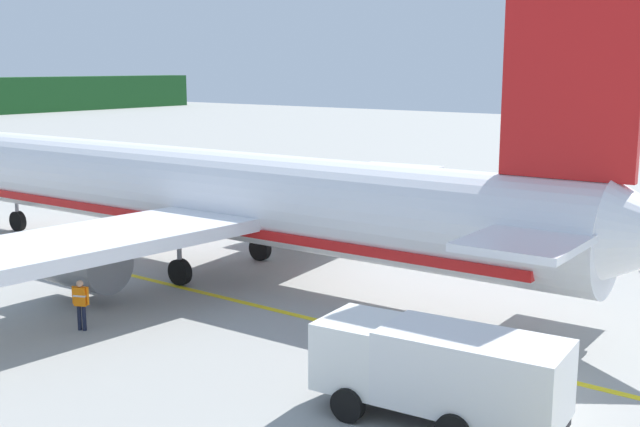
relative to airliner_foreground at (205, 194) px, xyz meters
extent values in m
cylinder|color=white|center=(-0.02, 0.57, 0.11)|extent=(4.94, 36.10, 3.80)
cube|color=white|center=(-9.09, -1.72, -0.56)|extent=(16.31, 5.95, 0.50)
cylinder|color=slate|center=(-6.41, 0.17, -1.76)|extent=(2.30, 3.27, 2.20)
cube|color=white|center=(9.18, -1.14, -0.56)|extent=(16.50, 6.93, 0.50)
cylinder|color=slate|center=(6.39, 0.57, -1.76)|extent=(2.30, 3.27, 2.20)
cube|color=red|center=(0.51, -15.92, 5.26)|extent=(0.50, 4.41, 6.50)
cube|color=white|center=(0.51, -15.92, 0.51)|extent=(10.50, 3.53, 0.24)
cube|color=red|center=(-0.02, 0.57, -0.94)|extent=(4.64, 32.50, 0.36)
cylinder|color=black|center=(-0.45, 14.24, -2.84)|extent=(0.38, 1.11, 1.10)
cylinder|color=gray|center=(-0.45, 14.24, -2.04)|extent=(0.20, 0.20, 0.50)
cylinder|color=black|center=(-2.57, -1.01, -2.84)|extent=(0.38, 1.11, 1.10)
cylinder|color=gray|center=(-2.57, -1.01, -2.04)|extent=(0.20, 0.20, 0.50)
cylinder|color=black|center=(2.63, -0.85, -2.84)|extent=(0.38, 1.11, 1.10)
cylinder|color=gray|center=(2.63, -0.85, -2.04)|extent=(0.20, 0.20, 0.50)
cube|color=white|center=(-7.77, -13.59, -1.89)|extent=(2.37, 2.01, 1.80)
cube|color=#192333|center=(-7.85, -12.74, -1.53)|extent=(1.85, 0.26, 0.94)
cube|color=white|center=(-7.46, -16.75, -1.84)|extent=(2.64, 4.75, 1.90)
cube|color=#262628|center=(-7.54, -15.86, -2.87)|extent=(2.16, 6.48, 0.16)
cylinder|color=black|center=(-8.83, -14.00, -2.94)|extent=(0.37, 0.92, 0.90)
cylinder|color=black|center=(-6.65, -13.78, -2.94)|extent=(0.37, 0.92, 0.90)
cylinder|color=black|center=(-6.36, -16.64, -2.94)|extent=(0.37, 0.92, 0.90)
cylinder|color=#191E33|center=(-8.54, -2.67, -2.95)|extent=(0.14, 0.14, 0.88)
cylinder|color=#191E33|center=(-8.62, -2.51, -2.95)|extent=(0.14, 0.14, 0.88)
cube|color=orange|center=(-8.58, -2.59, -2.18)|extent=(0.38, 0.49, 0.66)
cube|color=silver|center=(-8.58, -2.59, -2.15)|extent=(0.40, 0.50, 0.06)
sphere|color=tan|center=(-8.58, -2.59, -1.73)|extent=(0.24, 0.24, 0.24)
cylinder|color=orange|center=(-8.47, -2.83, -2.15)|extent=(0.09, 0.09, 0.63)
cylinder|color=orange|center=(-8.69, -2.34, -2.15)|extent=(0.09, 0.09, 0.63)
cube|color=yellow|center=(-2.83, -4.43, -3.39)|extent=(0.30, 60.00, 0.01)
camera|label=1|loc=(-24.35, -24.91, 5.60)|focal=44.38mm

